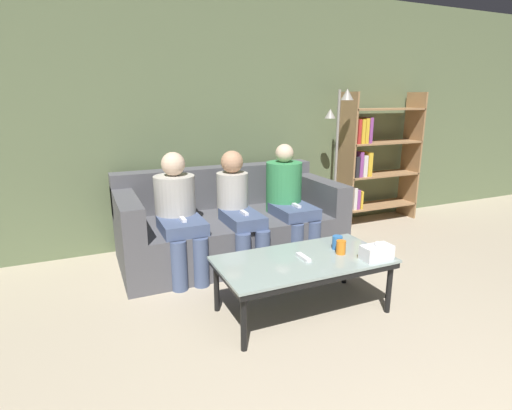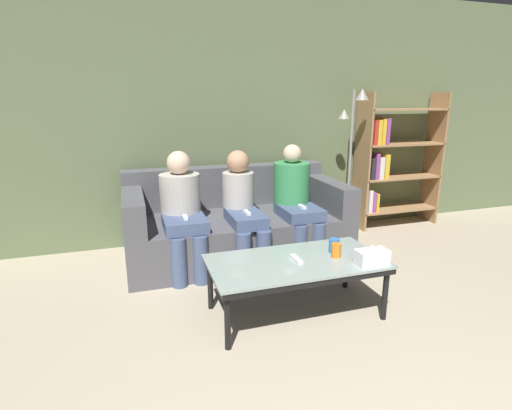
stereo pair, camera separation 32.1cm
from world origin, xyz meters
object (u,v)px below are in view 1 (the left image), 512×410
(cup_near_right, at_px, (337,243))
(game_remote, at_px, (303,257))
(tissue_box, at_px, (377,252))
(bookshelf, at_px, (371,159))
(seated_person_mid_right, at_px, (288,197))
(seated_person_mid_left, at_px, (238,207))
(standing_lamp, at_px, (338,147))
(couch, at_px, (229,225))
(cup_near_left, at_px, (341,247))
(seated_person_left_end, at_px, (178,210))
(coffee_table, at_px, (303,264))

(cup_near_right, bearing_deg, game_remote, -169.96)
(tissue_box, height_order, game_remote, tissue_box)
(game_remote, height_order, bookshelf, bookshelf)
(cup_near_right, distance_m, seated_person_mid_right, 0.98)
(bookshelf, xyz_separation_m, seated_person_mid_left, (-1.96, -0.58, -0.24))
(standing_lamp, bearing_deg, seated_person_mid_left, -161.97)
(bookshelf, height_order, standing_lamp, standing_lamp)
(couch, relative_size, standing_lamp, 1.30)
(cup_near_left, distance_m, cup_near_right, 0.10)
(couch, height_order, seated_person_left_end, seated_person_left_end)
(coffee_table, height_order, cup_near_left, cup_near_left)
(game_remote, bearing_deg, cup_near_left, -6.60)
(cup_near_right, height_order, standing_lamp, standing_lamp)
(cup_near_right, relative_size, seated_person_left_end, 0.10)
(bookshelf, distance_m, seated_person_mid_left, 2.06)
(couch, distance_m, standing_lamp, 1.53)
(tissue_box, bearing_deg, seated_person_mid_right, 91.26)
(tissue_box, distance_m, standing_lamp, 1.90)
(bookshelf, distance_m, seated_person_left_end, 2.56)
(couch, height_order, coffee_table, couch)
(bookshelf, relative_size, seated_person_left_end, 1.48)
(cup_near_left, bearing_deg, couch, 107.21)
(game_remote, distance_m, standing_lamp, 1.98)
(couch, distance_m, game_remote, 1.25)
(cup_near_left, bearing_deg, cup_near_right, 70.80)
(couch, height_order, game_remote, couch)
(coffee_table, bearing_deg, seated_person_mid_right, 67.17)
(game_remote, xyz_separation_m, seated_person_mid_right, (0.43, 1.03, 0.16))
(bookshelf, bearing_deg, standing_lamp, -166.72)
(bookshelf, bearing_deg, seated_person_mid_right, -159.08)
(couch, bearing_deg, seated_person_mid_right, -21.38)
(couch, distance_m, tissue_box, 1.57)
(game_remote, xyz_separation_m, seated_person_mid_left, (-0.10, 0.99, 0.13))
(standing_lamp, bearing_deg, game_remote, -131.31)
(game_remote, height_order, standing_lamp, standing_lamp)
(bookshelf, bearing_deg, cup_near_right, -135.38)
(game_remote, height_order, seated_person_left_end, seated_person_left_end)
(bookshelf, bearing_deg, seated_person_mid_left, -163.40)
(coffee_table, bearing_deg, standing_lamp, 48.69)
(tissue_box, distance_m, bookshelf, 2.29)
(cup_near_right, distance_m, tissue_box, 0.30)
(coffee_table, height_order, tissue_box, tissue_box)
(cup_near_left, bearing_deg, standing_lamp, 56.55)
(cup_near_right, height_order, seated_person_left_end, seated_person_left_end)
(tissue_box, height_order, seated_person_mid_left, seated_person_mid_left)
(bookshelf, bearing_deg, couch, -170.31)
(tissue_box, bearing_deg, coffee_table, 154.94)
(cup_near_right, bearing_deg, seated_person_left_end, 134.81)
(couch, xyz_separation_m, cup_near_right, (0.42, -1.18, 0.16))
(couch, distance_m, cup_near_right, 1.26)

